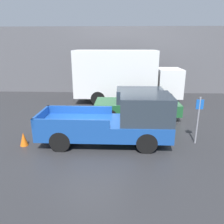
{
  "coord_description": "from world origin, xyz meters",
  "views": [
    {
      "loc": [
        1.3,
        -8.52,
        4.03
      ],
      "look_at": [
        0.91,
        0.99,
        1.05
      ],
      "focal_mm": 35.0,
      "sensor_mm": 36.0,
      "label": 1
    }
  ],
  "objects_px": {
    "car": "(138,103)",
    "traffic_cone": "(24,139)",
    "pickup_truck": "(118,121)",
    "parking_sign": "(198,118)",
    "newspaper_box": "(112,88)",
    "delivery_truck": "(123,75)"
  },
  "relations": [
    {
      "from": "traffic_cone",
      "to": "car",
      "type": "bearing_deg",
      "value": 38.5
    },
    {
      "from": "delivery_truck",
      "to": "parking_sign",
      "type": "relative_size",
      "value": 3.67
    },
    {
      "from": "pickup_truck",
      "to": "delivery_truck",
      "type": "bearing_deg",
      "value": 87.86
    },
    {
      "from": "pickup_truck",
      "to": "delivery_truck",
      "type": "relative_size",
      "value": 0.73
    },
    {
      "from": "pickup_truck",
      "to": "newspaper_box",
      "type": "relative_size",
      "value": 5.64
    },
    {
      "from": "car",
      "to": "traffic_cone",
      "type": "height_order",
      "value": "car"
    },
    {
      "from": "pickup_truck",
      "to": "parking_sign",
      "type": "height_order",
      "value": "pickup_truck"
    },
    {
      "from": "car",
      "to": "traffic_cone",
      "type": "bearing_deg",
      "value": -141.5
    },
    {
      "from": "newspaper_box",
      "to": "delivery_truck",
      "type": "bearing_deg",
      "value": -72.22
    },
    {
      "from": "newspaper_box",
      "to": "traffic_cone",
      "type": "xyz_separation_m",
      "value": [
        -3.21,
        -10.17,
        -0.19
      ]
    },
    {
      "from": "newspaper_box",
      "to": "traffic_cone",
      "type": "bearing_deg",
      "value": -107.53
    },
    {
      "from": "car",
      "to": "delivery_truck",
      "type": "height_order",
      "value": "delivery_truck"
    },
    {
      "from": "car",
      "to": "parking_sign",
      "type": "bearing_deg",
      "value": -57.26
    },
    {
      "from": "car",
      "to": "newspaper_box",
      "type": "relative_size",
      "value": 4.91
    },
    {
      "from": "parking_sign",
      "to": "traffic_cone",
      "type": "bearing_deg",
      "value": -175.95
    },
    {
      "from": "pickup_truck",
      "to": "newspaper_box",
      "type": "height_order",
      "value": "pickup_truck"
    },
    {
      "from": "newspaper_box",
      "to": "traffic_cone",
      "type": "relative_size",
      "value": 1.69
    },
    {
      "from": "car",
      "to": "delivery_truck",
      "type": "distance_m",
      "value": 3.64
    },
    {
      "from": "delivery_truck",
      "to": "traffic_cone",
      "type": "relative_size",
      "value": 12.99
    },
    {
      "from": "delivery_truck",
      "to": "car",
      "type": "bearing_deg",
      "value": -76.36
    },
    {
      "from": "pickup_truck",
      "to": "traffic_cone",
      "type": "bearing_deg",
      "value": -173.64
    },
    {
      "from": "newspaper_box",
      "to": "traffic_cone",
      "type": "distance_m",
      "value": 10.67
    }
  ]
}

